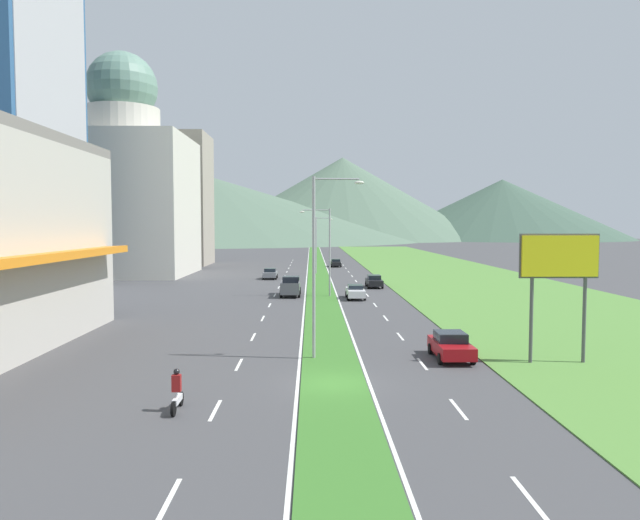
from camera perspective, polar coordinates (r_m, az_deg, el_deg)
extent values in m
plane|color=#424244|center=(29.15, 1.33, -11.98)|extent=(600.00, 600.00, 0.00)
cube|color=#387028|center=(88.42, -0.16, -1.58)|extent=(3.20, 240.00, 0.06)
cube|color=#518438|center=(91.03, 12.92, -1.52)|extent=(24.00, 240.00, 0.06)
cube|color=silver|center=(18.32, -14.49, -21.66)|extent=(0.16, 2.80, 0.01)
cube|color=silver|center=(25.67, -10.14, -14.16)|extent=(0.16, 2.80, 0.01)
cube|color=silver|center=(33.33, -7.88, -10.02)|extent=(0.16, 2.80, 0.01)
cube|color=silver|center=(41.14, -6.51, -7.43)|extent=(0.16, 2.80, 0.01)
cube|color=silver|center=(49.02, -5.58, -5.67)|extent=(0.16, 2.80, 0.01)
cube|color=silver|center=(56.94, -4.91, -4.39)|extent=(0.16, 2.80, 0.01)
cube|color=silver|center=(64.89, -4.41, -3.43)|extent=(0.16, 2.80, 0.01)
cube|color=silver|center=(72.86, -4.02, -2.68)|extent=(0.16, 2.80, 0.01)
cube|color=silver|center=(80.84, -3.71, -2.07)|extent=(0.16, 2.80, 0.01)
cube|color=silver|center=(88.83, -3.45, -1.57)|extent=(0.16, 2.80, 0.01)
cube|color=silver|center=(96.83, -3.24, -1.16)|extent=(0.16, 2.80, 0.01)
cube|color=silver|center=(104.83, -3.06, -0.81)|extent=(0.16, 2.80, 0.01)
cube|color=silver|center=(112.84, -2.90, -0.51)|extent=(0.16, 2.80, 0.01)
cube|color=silver|center=(120.85, -2.77, -0.25)|extent=(0.16, 2.80, 0.01)
cube|color=silver|center=(128.86, -2.65, -0.02)|extent=(0.16, 2.80, 0.01)
cube|color=silver|center=(18.91, 19.65, -20.92)|extent=(0.16, 2.80, 0.01)
cube|color=silver|center=(26.09, 13.28, -13.91)|extent=(0.16, 2.80, 0.01)
cube|color=silver|center=(33.66, 9.89, -9.91)|extent=(0.16, 2.80, 0.01)
cube|color=silver|center=(41.41, 7.80, -7.37)|extent=(0.16, 2.80, 0.01)
cube|color=silver|center=(49.25, 6.39, -5.63)|extent=(0.16, 2.80, 0.01)
cube|color=silver|center=(57.14, 5.37, -4.37)|extent=(0.16, 2.80, 0.01)
cube|color=silver|center=(65.06, 4.60, -3.41)|extent=(0.16, 2.80, 0.01)
cube|color=silver|center=(73.01, 4.00, -2.66)|extent=(0.16, 2.80, 0.01)
cube|color=silver|center=(80.98, 3.52, -2.06)|extent=(0.16, 2.80, 0.01)
cube|color=silver|center=(88.95, 3.13, -1.57)|extent=(0.16, 2.80, 0.01)
cube|color=silver|center=(96.94, 2.80, -1.15)|extent=(0.16, 2.80, 0.01)
cube|color=silver|center=(104.94, 2.52, -0.80)|extent=(0.16, 2.80, 0.01)
cube|color=silver|center=(112.93, 2.28, -0.50)|extent=(0.16, 2.80, 0.01)
cube|color=silver|center=(120.94, 2.07, -0.24)|extent=(0.16, 2.80, 0.01)
cube|color=silver|center=(128.94, 1.89, -0.01)|extent=(0.16, 2.80, 0.01)
cube|color=silver|center=(88.42, -1.29, -1.59)|extent=(0.16, 240.00, 0.01)
cube|color=silver|center=(88.46, 0.98, -1.59)|extent=(0.16, 240.00, 0.01)
cube|color=orange|center=(36.26, -26.68, 0.06)|extent=(2.82, 27.14, 0.62)
cube|color=#B2B2B7|center=(73.32, -24.50, 20.34)|extent=(0.10, 17.06, 54.17)
cube|color=beige|center=(96.08, -18.47, 4.99)|extent=(19.90, 19.90, 21.31)
cylinder|color=beige|center=(97.31, -18.61, 12.54)|extent=(11.20, 11.20, 4.27)
sphere|color=slate|center=(98.31, -18.67, 15.61)|extent=(10.67, 10.67, 10.67)
cube|color=#9E9384|center=(117.52, -13.79, 5.69)|extent=(12.62, 12.62, 25.16)
cone|color=#516B56|center=(300.32, -10.90, 4.96)|extent=(216.31, 216.31, 32.21)
cone|color=#516B56|center=(323.02, 2.20, 6.00)|extent=(154.14, 154.14, 44.49)
cone|color=#3D5647|center=(338.11, 17.25, 4.72)|extent=(134.52, 134.52, 32.60)
cylinder|color=#99999E|center=(33.67, -0.60, -0.81)|extent=(0.18, 0.18, 10.51)
cylinder|color=#99999E|center=(33.78, 1.62, 7.87)|extent=(2.61, 0.24, 0.10)
ellipsoid|color=silver|center=(33.92, 3.84, 7.51)|extent=(0.56, 0.28, 0.20)
cylinder|color=#99999E|center=(63.24, 0.95, 0.71)|extent=(0.18, 0.18, 9.49)
cylinder|color=#99999E|center=(63.17, -0.39, 4.88)|extent=(2.97, 0.11, 0.10)
ellipsoid|color=silver|center=(63.18, -1.74, 4.70)|extent=(0.56, 0.28, 0.20)
cylinder|color=#99999E|center=(92.76, -0.38, 1.42)|extent=(0.18, 0.18, 8.98)
cylinder|color=#99999E|center=(92.70, 0.34, 4.10)|extent=(2.32, 0.16, 0.10)
ellipsoid|color=silver|center=(92.70, 1.06, 3.97)|extent=(0.56, 0.28, 0.20)
cylinder|color=#4C4C51|center=(34.87, 19.82, -5.51)|extent=(0.20, 0.20, 4.89)
cylinder|color=#4C4C51|center=(36.03, 24.27, -5.33)|extent=(0.20, 0.20, 4.89)
cube|color=yellow|center=(34.98, 22.28, 0.36)|extent=(4.25, 0.16, 2.27)
cube|color=#4C4C51|center=(35.09, 22.20, 0.37)|extent=(4.45, 0.08, 2.47)
cube|color=maroon|center=(35.05, 12.60, -8.30)|extent=(1.90, 4.32, 0.70)
cube|color=black|center=(35.09, 12.55, -7.26)|extent=(1.63, 1.90, 0.53)
cylinder|color=black|center=(34.08, 14.64, -9.26)|extent=(0.22, 0.64, 0.64)
cylinder|color=black|center=(33.64, 11.60, -9.39)|extent=(0.22, 0.64, 0.64)
cylinder|color=black|center=(36.60, 13.51, -8.36)|extent=(0.22, 0.64, 0.64)
cylinder|color=black|center=(36.20, 10.68, -8.46)|extent=(0.22, 0.64, 0.64)
cube|color=slate|center=(84.40, -4.86, -1.39)|extent=(1.86, 4.01, 0.71)
cube|color=black|center=(84.19, -4.87, -0.98)|extent=(1.60, 1.77, 0.51)
cylinder|color=black|center=(85.73, -5.39, -1.55)|extent=(0.22, 0.64, 0.64)
cylinder|color=black|center=(85.61, -4.20, -1.56)|extent=(0.22, 0.64, 0.64)
cylinder|color=black|center=(83.26, -5.53, -1.70)|extent=(0.22, 0.64, 0.64)
cylinder|color=black|center=(83.13, -4.30, -1.70)|extent=(0.22, 0.64, 0.64)
cube|color=silver|center=(61.72, 3.46, -3.15)|extent=(1.77, 4.76, 0.71)
cube|color=black|center=(61.85, 3.44, -2.61)|extent=(1.52, 2.09, 0.42)
cylinder|color=black|center=(60.38, 4.37, -3.64)|extent=(0.22, 0.64, 0.64)
cylinder|color=black|center=(60.25, 2.75, -3.65)|extent=(0.22, 0.64, 0.64)
cylinder|color=black|center=(63.30, 4.12, -3.31)|extent=(0.22, 0.64, 0.64)
cylinder|color=black|center=(63.17, 2.58, -3.32)|extent=(0.22, 0.64, 0.64)
cube|color=black|center=(108.73, 1.55, -0.32)|extent=(1.80, 4.67, 0.65)
cube|color=black|center=(108.88, 1.54, -0.02)|extent=(1.55, 2.05, 0.45)
cylinder|color=black|center=(107.35, 2.04, -0.54)|extent=(0.22, 0.64, 0.64)
cylinder|color=black|center=(107.28, 1.12, -0.54)|extent=(0.22, 0.64, 0.64)
cylinder|color=black|center=(110.23, 1.97, -0.44)|extent=(0.22, 0.64, 0.64)
cylinder|color=black|center=(110.16, 1.07, -0.44)|extent=(0.22, 0.64, 0.64)
cube|color=black|center=(72.98, 5.28, -2.15)|extent=(1.81, 4.52, 0.69)
cube|color=black|center=(73.10, 5.26, -1.66)|extent=(1.55, 1.99, 0.53)
cylinder|color=black|center=(71.73, 6.08, -2.53)|extent=(0.22, 0.64, 0.64)
cylinder|color=black|center=(71.54, 4.70, -2.54)|extent=(0.22, 0.64, 0.64)
cylinder|color=black|center=(74.50, 5.82, -2.31)|extent=(0.22, 0.64, 0.64)
cylinder|color=black|center=(74.31, 4.50, -2.31)|extent=(0.22, 0.64, 0.64)
cube|color=#515459|center=(64.11, -2.88, -2.79)|extent=(2.00, 5.40, 0.80)
cube|color=black|center=(65.62, -2.83, -1.95)|extent=(1.84, 2.00, 0.80)
cube|color=#515459|center=(62.99, -3.77, -2.34)|extent=(0.10, 3.20, 0.44)
cube|color=#515459|center=(62.93, -2.06, -2.34)|extent=(0.10, 3.20, 0.44)
cube|color=#515459|center=(61.41, -2.97, -2.49)|extent=(1.84, 0.10, 0.44)
cylinder|color=black|center=(65.80, -3.66, -2.98)|extent=(0.26, 0.80, 0.80)
cylinder|color=black|center=(65.74, -1.99, -2.99)|extent=(0.26, 0.80, 0.80)
cylinder|color=black|center=(62.59, -3.81, -3.32)|extent=(0.26, 0.80, 0.80)
cylinder|color=black|center=(62.52, -2.05, -3.32)|extent=(0.26, 0.80, 0.80)
cylinder|color=black|center=(26.49, -13.34, -12.98)|extent=(0.10, 0.60, 0.60)
cylinder|color=black|center=(25.18, -14.05, -13.86)|extent=(0.12, 0.60, 0.60)
cube|color=silver|center=(25.79, -13.69, -13.04)|extent=(0.20, 1.12, 0.25)
ellipsoid|color=silver|center=(25.88, -13.60, -12.16)|extent=(0.24, 0.44, 0.24)
cube|color=maroon|center=(25.50, -13.76, -11.54)|extent=(0.36, 0.28, 0.70)
sphere|color=black|center=(25.43, -13.75, -10.48)|extent=(0.26, 0.26, 0.26)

